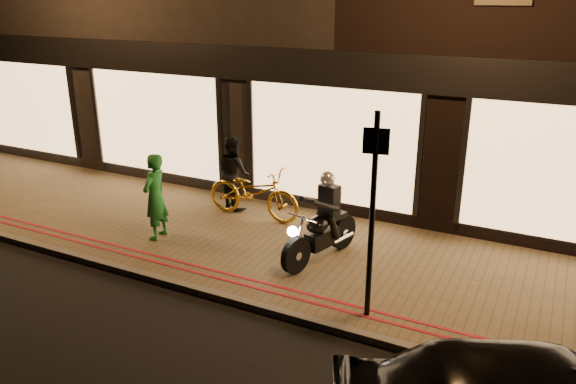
{
  "coord_description": "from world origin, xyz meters",
  "views": [
    {
      "loc": [
        4.25,
        -6.34,
        4.55
      ],
      "look_at": [
        -0.13,
        2.29,
        1.1
      ],
      "focal_mm": 35.0,
      "sensor_mm": 36.0,
      "label": 1
    }
  ],
  "objects_px": {
    "motorcycle": "(322,227)",
    "person_green": "(155,197)",
    "bicycle_gold": "(253,192)",
    "sign_post": "(373,207)"
  },
  "relations": [
    {
      "from": "motorcycle",
      "to": "person_green",
      "type": "height_order",
      "value": "person_green"
    },
    {
      "from": "sign_post",
      "to": "motorcycle",
      "type": "bearing_deg",
      "value": 134.07
    },
    {
      "from": "bicycle_gold",
      "to": "person_green",
      "type": "height_order",
      "value": "person_green"
    },
    {
      "from": "motorcycle",
      "to": "person_green",
      "type": "distance_m",
      "value": 3.22
    },
    {
      "from": "sign_post",
      "to": "person_green",
      "type": "xyz_separation_m",
      "value": [
        -4.48,
        0.78,
        -0.85
      ]
    },
    {
      "from": "person_green",
      "to": "sign_post",
      "type": "bearing_deg",
      "value": 73.89
    },
    {
      "from": "bicycle_gold",
      "to": "person_green",
      "type": "xyz_separation_m",
      "value": [
        -1.11,
        -1.72,
        0.28
      ]
    },
    {
      "from": "motorcycle",
      "to": "sign_post",
      "type": "xyz_separation_m",
      "value": [
        1.32,
        -1.36,
        1.06
      ]
    },
    {
      "from": "motorcycle",
      "to": "person_green",
      "type": "xyz_separation_m",
      "value": [
        -3.16,
        -0.58,
        0.21
      ]
    },
    {
      "from": "motorcycle",
      "to": "person_green",
      "type": "bearing_deg",
      "value": -154.8
    }
  ]
}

